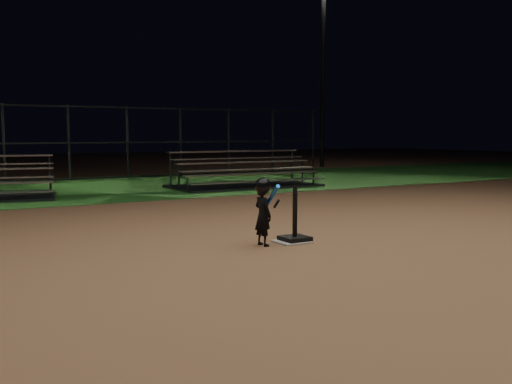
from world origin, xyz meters
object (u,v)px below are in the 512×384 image
at_px(bleacher_right, 245,180).
at_px(home_plate, 292,242).
at_px(batting_tee, 295,230).
at_px(child_batter, 263,210).
at_px(light_pole_right, 324,59).

bearing_deg(bleacher_right, home_plate, -114.65).
relative_size(home_plate, bleacher_right, 0.10).
bearing_deg(batting_tee, child_batter, -179.87).
height_order(batting_tee, child_batter, child_batter).
distance_m(batting_tee, light_pole_right, 19.70).
xyz_separation_m(child_batter, bleacher_right, (4.30, 7.96, -0.29)).
height_order(home_plate, bleacher_right, bleacher_right).
relative_size(home_plate, light_pole_right, 0.05).
relative_size(child_batter, light_pole_right, 0.12).
xyz_separation_m(home_plate, child_batter, (-0.48, 0.01, 0.50)).
bearing_deg(batting_tee, light_pole_right, 51.36).
height_order(batting_tee, light_pole_right, light_pole_right).
bearing_deg(light_pole_right, home_plate, -128.77).
distance_m(batting_tee, bleacher_right, 8.80).
relative_size(bleacher_right, light_pole_right, 0.52).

